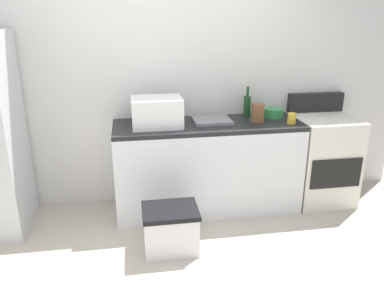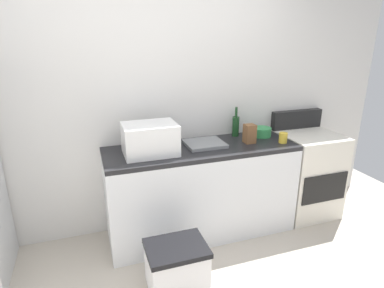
{
  "view_description": "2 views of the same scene",
  "coord_description": "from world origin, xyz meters",
  "px_view_note": "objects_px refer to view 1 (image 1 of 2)",
  "views": [
    {
      "loc": [
        -0.42,
        -2.21,
        1.9
      ],
      "look_at": [
        0.13,
        1.08,
        0.74
      ],
      "focal_mm": 35.36,
      "sensor_mm": 36.0,
      "label": 1
    },
    {
      "loc": [
        -0.7,
        -1.45,
        1.89
      ],
      "look_at": [
        0.13,
        0.99,
        1.02
      ],
      "focal_mm": 30.15,
      "sensor_mm": 36.0,
      "label": 2
    }
  ],
  "objects_px": {
    "wine_bottle": "(247,105)",
    "storage_bin": "(170,229)",
    "stove_oven": "(321,158)",
    "microwave": "(157,112)",
    "coffee_mug": "(292,118)",
    "knife_block": "(257,113)",
    "mixing_bowl": "(274,113)"
  },
  "relations": [
    {
      "from": "stove_oven",
      "to": "microwave",
      "type": "bearing_deg",
      "value": -179.17
    },
    {
      "from": "microwave",
      "to": "wine_bottle",
      "type": "height_order",
      "value": "wine_bottle"
    },
    {
      "from": "wine_bottle",
      "to": "coffee_mug",
      "type": "xyz_separation_m",
      "value": [
        0.34,
        -0.35,
        -0.06
      ]
    },
    {
      "from": "stove_oven",
      "to": "mixing_bowl",
      "type": "relative_size",
      "value": 5.79
    },
    {
      "from": "coffee_mug",
      "to": "mixing_bowl",
      "type": "bearing_deg",
      "value": 108.85
    },
    {
      "from": "stove_oven",
      "to": "microwave",
      "type": "height_order",
      "value": "microwave"
    },
    {
      "from": "microwave",
      "to": "knife_block",
      "type": "relative_size",
      "value": 2.56
    },
    {
      "from": "knife_block",
      "to": "stove_oven",
      "type": "bearing_deg",
      "value": 2.58
    },
    {
      "from": "storage_bin",
      "to": "stove_oven",
      "type": "bearing_deg",
      "value": 21.96
    },
    {
      "from": "microwave",
      "to": "mixing_bowl",
      "type": "relative_size",
      "value": 2.42
    },
    {
      "from": "mixing_bowl",
      "to": "storage_bin",
      "type": "relative_size",
      "value": 0.41
    },
    {
      "from": "wine_bottle",
      "to": "storage_bin",
      "type": "height_order",
      "value": "wine_bottle"
    },
    {
      "from": "coffee_mug",
      "to": "microwave",
      "type": "bearing_deg",
      "value": 174.81
    },
    {
      "from": "knife_block",
      "to": "coffee_mug",
      "type": "bearing_deg",
      "value": -19.21
    },
    {
      "from": "stove_oven",
      "to": "knife_block",
      "type": "height_order",
      "value": "stove_oven"
    },
    {
      "from": "knife_block",
      "to": "mixing_bowl",
      "type": "distance_m",
      "value": 0.27
    },
    {
      "from": "stove_oven",
      "to": "storage_bin",
      "type": "bearing_deg",
      "value": -158.04
    },
    {
      "from": "coffee_mug",
      "to": "knife_block",
      "type": "height_order",
      "value": "knife_block"
    },
    {
      "from": "coffee_mug",
      "to": "knife_block",
      "type": "bearing_deg",
      "value": 160.79
    },
    {
      "from": "microwave",
      "to": "coffee_mug",
      "type": "relative_size",
      "value": 4.6
    },
    {
      "from": "stove_oven",
      "to": "coffee_mug",
      "type": "distance_m",
      "value": 0.66
    },
    {
      "from": "mixing_bowl",
      "to": "coffee_mug",
      "type": "bearing_deg",
      "value": -71.15
    },
    {
      "from": "wine_bottle",
      "to": "stove_oven",
      "type": "bearing_deg",
      "value": -15.38
    },
    {
      "from": "coffee_mug",
      "to": "knife_block",
      "type": "xyz_separation_m",
      "value": [
        -0.31,
        0.11,
        0.04
      ]
    },
    {
      "from": "stove_oven",
      "to": "microwave",
      "type": "xyz_separation_m",
      "value": [
        -1.71,
        -0.02,
        0.57
      ]
    },
    {
      "from": "microwave",
      "to": "mixing_bowl",
      "type": "xyz_separation_m",
      "value": [
        1.19,
        0.14,
        -0.09
      ]
    },
    {
      "from": "stove_oven",
      "to": "storage_bin",
      "type": "distance_m",
      "value": 1.82
    },
    {
      "from": "stove_oven",
      "to": "wine_bottle",
      "type": "bearing_deg",
      "value": 164.62
    },
    {
      "from": "storage_bin",
      "to": "knife_block",
      "type": "bearing_deg",
      "value": 34.55
    },
    {
      "from": "coffee_mug",
      "to": "knife_block",
      "type": "distance_m",
      "value": 0.33
    },
    {
      "from": "microwave",
      "to": "coffee_mug",
      "type": "bearing_deg",
      "value": -5.19
    },
    {
      "from": "wine_bottle",
      "to": "storage_bin",
      "type": "relative_size",
      "value": 0.65
    }
  ]
}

